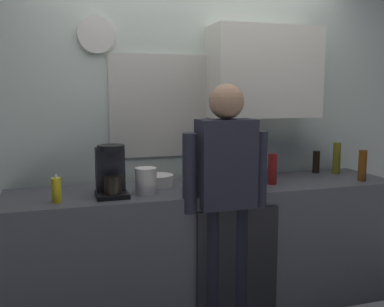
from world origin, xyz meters
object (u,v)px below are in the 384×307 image
Objects in this scene: bottle_red_vinegar at (272,169)px; dish_soap at (56,190)px; cup_blue_mug at (263,174)px; coffee_maker at (111,173)px; mixing_bowl at (158,180)px; person_at_sink at (226,187)px; bottle_clear_soda at (238,171)px; bottle_dark_sauce at (316,162)px; bottle_olive_oil at (337,158)px; cup_white_mug at (188,181)px; bottle_green_wine at (230,164)px; storage_canister at (146,181)px; bottle_amber_beer at (362,165)px.

bottle_red_vinegar reaches higher than dish_soap.
bottle_red_vinegar is at bearing -86.29° from cup_blue_mug.
cup_blue_mug is (1.13, 0.14, -0.10)m from coffee_maker.
person_at_sink is (0.35, -0.40, 0.01)m from mixing_bowl.
bottle_clear_soda reaches higher than bottle_dark_sauce.
bottle_dark_sauce is 1.12m from person_at_sink.
bottle_olive_oil is at bearing -30.92° from bottle_dark_sauce.
bottle_red_vinegar is at bearing 0.87° from coffee_maker.
bottle_red_vinegar is at bearing -7.74° from cup_white_mug.
coffee_maker reaches higher than bottle_olive_oil.
coffee_maker is 0.42m from mixing_bowl.
dish_soap is (-0.87, -0.16, 0.03)m from cup_white_mug.
bottle_green_wine reaches higher than storage_canister.
person_at_sink is at bearing -116.62° from bottle_green_wine.
bottle_olive_oil is 0.70m from cup_blue_mug.
bottle_dark_sauce is at bearing 26.45° from bottle_clear_soda.
dish_soap is (-1.14, 0.07, -0.06)m from bottle_clear_soda.
bottle_green_wine is at bearing -11.03° from mixing_bowl.
bottle_red_vinegar is 2.20× the size of cup_blue_mug.
coffee_maker is 0.86m from bottle_green_wine.
cup_blue_mug is 0.56× the size of dish_soap.
bottle_clear_soda reaches higher than storage_canister.
coffee_maker reaches higher than bottle_clear_soda.
bottle_red_vinegar is 0.82m from mixing_bowl.
cup_white_mug is (-0.27, 0.23, -0.09)m from bottle_clear_soda.
bottle_olive_oil is 1.39× the size of bottle_dark_sauce.
cup_blue_mug is (-0.01, 0.13, -0.06)m from bottle_red_vinegar.
bottle_olive_oil is at bearing 19.38° from bottle_clear_soda.
bottle_clear_soda is 1.65× the size of storage_canister.
bottle_red_vinegar is at bearing 40.33° from person_at_sink.
mixing_bowl is at bearing 169.44° from bottle_amber_beer.
coffee_maker is 1.72m from bottle_dark_sauce.
dish_soap is at bearing -172.44° from bottle_olive_oil.
bottle_clear_soda is 0.43m from cup_blue_mug.
person_at_sink reaches higher than bottle_green_wine.
dish_soap is (-0.68, -0.26, 0.04)m from mixing_bowl.
person_at_sink reaches higher than mixing_bowl.
cup_white_mug is 0.43× the size of mixing_bowl.
person_at_sink is at bearing -49.25° from mixing_bowl.
bottle_dark_sauce is 1.06× the size of storage_canister.
coffee_maker is at bearing -149.72° from mixing_bowl.
person_at_sink is (-0.45, -0.22, -0.06)m from bottle_red_vinegar.
storage_canister is (-1.47, -0.31, -0.01)m from bottle_dark_sauce.
bottle_green_wine is 0.24m from bottle_clear_soda.
dish_soap is at bearing -169.73° from coffee_maker.
mixing_bowl is (-1.49, 0.28, -0.07)m from bottle_amber_beer.
storage_canister is (-1.61, 0.07, -0.03)m from bottle_amber_beer.
bottle_olive_oil is 0.99m from bottle_green_wine.
person_at_sink reaches higher than bottle_amber_beer.
dish_soap is (-1.47, -0.20, 0.03)m from cup_blue_mug.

